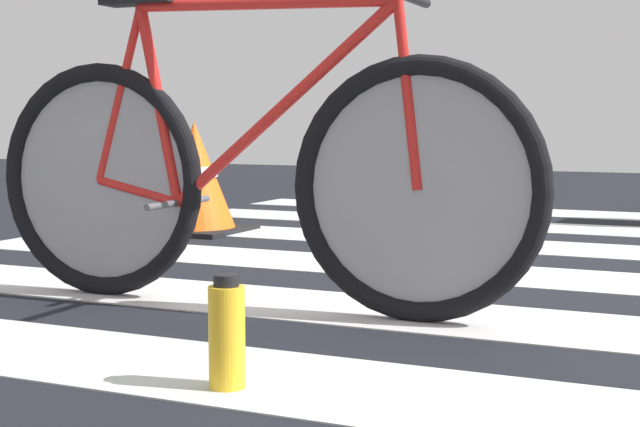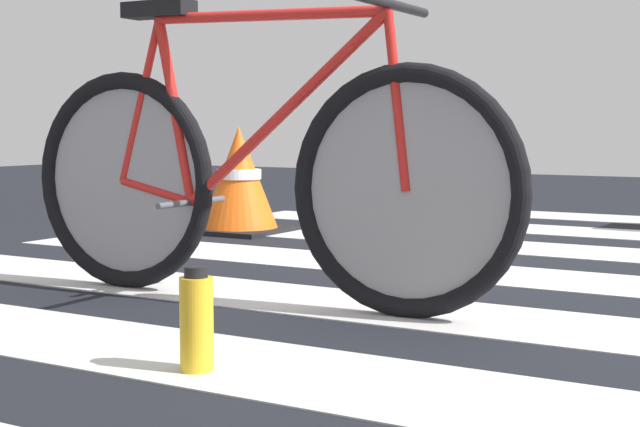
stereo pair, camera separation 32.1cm
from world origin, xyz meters
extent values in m
cube|color=black|center=(0.00, 0.00, 0.01)|extent=(18.00, 14.00, 0.02)
cube|color=beige|center=(0.10, -1.31, 0.02)|extent=(5.20, 0.44, 0.00)
cube|color=beige|center=(-0.09, -0.57, 0.02)|extent=(5.20, 0.44, 0.00)
cube|color=beige|center=(-0.08, 0.20, 0.02)|extent=(5.20, 0.44, 0.00)
cube|color=silver|center=(-0.08, 0.97, 0.02)|extent=(5.20, 0.44, 0.00)
torus|color=black|center=(-1.47, -0.67, 0.38)|extent=(0.72, 0.07, 0.72)
torus|color=black|center=(-0.45, -0.65, 0.38)|extent=(0.72, 0.07, 0.72)
cylinder|color=gray|center=(-1.47, -0.67, 0.38)|extent=(0.61, 0.02, 0.61)
cylinder|color=gray|center=(-0.45, -0.65, 0.38)|extent=(0.61, 0.02, 0.61)
cylinder|color=red|center=(-0.91, -0.66, 0.89)|extent=(0.80, 0.05, 0.05)
cylinder|color=red|center=(-0.85, -0.66, 0.60)|extent=(0.70, 0.05, 0.59)
cylinder|color=red|center=(-1.25, -0.67, 0.61)|extent=(0.15, 0.04, 0.59)
cylinder|color=red|center=(-1.33, -0.67, 0.35)|extent=(0.29, 0.03, 0.09)
cylinder|color=red|center=(-1.39, -0.67, 0.64)|extent=(0.18, 0.03, 0.53)
cylinder|color=red|center=(-0.48, -0.65, 0.63)|extent=(0.09, 0.03, 0.50)
cylinder|color=#4C4C51|center=(-1.19, -0.67, 0.32)|extent=(0.03, 0.34, 0.02)
cylinder|color=gold|center=(-0.60, -1.41, 0.13)|extent=(0.07, 0.07, 0.21)
cylinder|color=black|center=(-0.60, -1.41, 0.24)|extent=(0.05, 0.05, 0.02)
cube|color=black|center=(-2.08, 0.86, 0.03)|extent=(0.47, 0.47, 0.02)
cone|color=#EA5B14|center=(-2.08, 0.86, 0.29)|extent=(0.41, 0.41, 0.53)
cylinder|color=white|center=(-2.08, 0.86, 0.31)|extent=(0.22, 0.22, 0.05)
camera|label=1|loc=(0.34, -3.04, 0.57)|focal=52.93mm
camera|label=2|loc=(0.66, -3.04, 0.57)|focal=52.93mm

